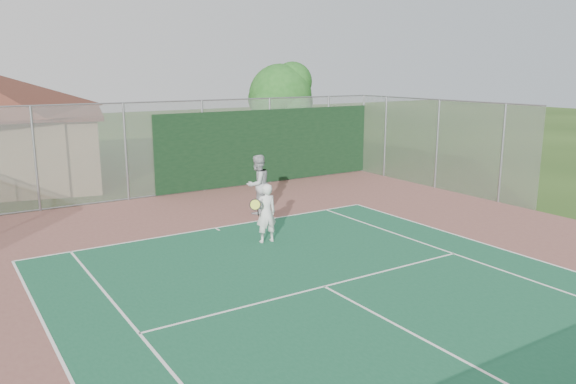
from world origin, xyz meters
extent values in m
cylinder|color=gray|center=(-4.00, 17.00, 1.75)|extent=(0.08, 0.08, 3.50)
cylinder|color=gray|center=(-1.00, 17.00, 1.75)|extent=(0.08, 0.08, 3.50)
cylinder|color=gray|center=(2.00, 17.00, 1.75)|extent=(0.08, 0.08, 3.50)
cylinder|color=gray|center=(5.00, 17.00, 1.75)|extent=(0.08, 0.08, 3.50)
cylinder|color=gray|center=(8.00, 17.00, 1.75)|extent=(0.08, 0.08, 3.50)
cylinder|color=gray|center=(10.00, 17.00, 1.75)|extent=(0.08, 0.08, 3.50)
cylinder|color=gray|center=(0.00, 17.00, 3.50)|extent=(20.00, 0.05, 0.05)
cylinder|color=gray|center=(0.00, 17.00, 0.05)|extent=(20.00, 0.05, 0.05)
cube|color=#999EA0|center=(0.00, 17.00, 1.75)|extent=(20.00, 0.02, 3.50)
cube|color=black|center=(5.00, 16.95, 1.55)|extent=(10.00, 0.04, 3.00)
cylinder|color=gray|center=(10.00, 15.50, 1.75)|extent=(0.08, 0.08, 3.50)
cylinder|color=gray|center=(10.00, 12.50, 1.75)|extent=(0.08, 0.08, 3.50)
cylinder|color=gray|center=(10.00, 9.50, 1.75)|extent=(0.08, 0.08, 3.50)
cube|color=#999EA0|center=(10.00, 12.50, 1.75)|extent=(0.02, 9.00, 3.50)
cube|color=black|center=(-4.37, 19.46, 0.99)|extent=(0.85, 0.06, 1.98)
cylinder|color=#3B2815|center=(7.63, 20.38, 1.33)|extent=(0.34, 0.34, 2.65)
sphere|color=#1D551A|center=(7.63, 20.38, 3.41)|extent=(3.03, 3.03, 3.03)
sphere|color=#1D551A|center=(8.48, 20.66, 3.03)|extent=(2.08, 2.08, 2.08)
sphere|color=#1D551A|center=(6.87, 20.00, 2.94)|extent=(1.90, 1.90, 1.90)
sphere|color=#1D551A|center=(7.82, 19.53, 2.84)|extent=(1.71, 1.71, 1.71)
sphere|color=#1D551A|center=(7.35, 21.14, 3.22)|extent=(1.90, 1.90, 1.90)
sphere|color=#1D551A|center=(8.20, 20.19, 4.07)|extent=(1.90, 1.90, 1.90)
imported|color=silver|center=(0.59, 9.88, 0.81)|extent=(0.62, 0.43, 1.63)
imported|color=#A7A9AC|center=(1.96, 12.72, 0.97)|extent=(1.12, 0.99, 1.94)
camera|label=1|loc=(-6.89, -2.83, 4.64)|focal=35.00mm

